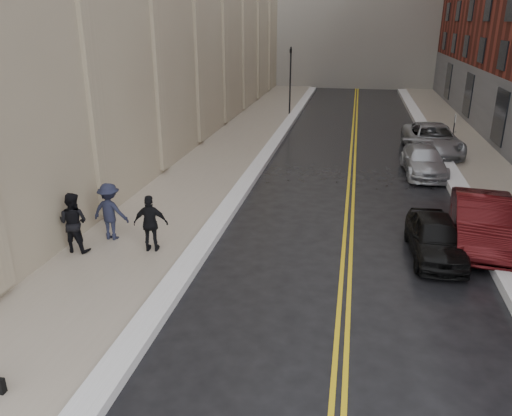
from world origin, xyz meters
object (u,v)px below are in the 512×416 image
at_px(car_maroon, 481,221).
at_px(pedestrian_b, 110,211).
at_px(car_black, 435,237).
at_px(pedestrian_c, 151,223).
at_px(car_silver_near, 424,161).
at_px(pedestrian_a, 73,222).
at_px(car_silver_far, 432,139).

relative_size(car_maroon, pedestrian_b, 2.56).
xyz_separation_m(car_black, car_maroon, (1.60, 1.27, 0.16)).
bearing_deg(pedestrian_c, car_black, -179.21).
xyz_separation_m(car_silver_near, pedestrian_a, (-11.90, -11.56, 0.46)).
height_order(car_black, pedestrian_a, pedestrian_a).
height_order(car_maroon, car_silver_near, car_maroon).
height_order(car_maroon, car_silver_far, car_silver_far).
bearing_deg(pedestrian_b, pedestrian_c, 165.08).
bearing_deg(car_silver_far, car_maroon, -93.68).
distance_m(car_black, car_maroon, 2.05).
distance_m(pedestrian_a, pedestrian_b, 1.31).
bearing_deg(pedestrian_a, car_black, -167.17).
relative_size(car_maroon, car_silver_near, 1.09).
distance_m(car_silver_near, car_silver_far, 4.32).
height_order(pedestrian_a, pedestrian_c, pedestrian_a).
xyz_separation_m(pedestrian_a, pedestrian_b, (0.69, 1.11, -0.00)).
distance_m(car_silver_near, pedestrian_c, 14.60).
bearing_deg(car_black, pedestrian_a, -171.78).
bearing_deg(pedestrian_b, car_silver_near, -131.74).
distance_m(car_silver_near, pedestrian_a, 16.59).
relative_size(car_silver_near, pedestrian_b, 2.35).
xyz_separation_m(car_silver_far, pedestrian_a, (-12.81, -15.77, 0.30)).
distance_m(car_black, car_silver_near, 9.49).
distance_m(car_silver_near, pedestrian_b, 15.33).
height_order(car_silver_far, pedestrian_b, pedestrian_b).
relative_size(car_black, car_silver_far, 0.66).
distance_m(car_maroon, car_silver_far, 12.41).
xyz_separation_m(car_maroon, pedestrian_b, (-12.12, -2.25, 0.30)).
relative_size(car_maroon, pedestrian_a, 2.56).
bearing_deg(car_maroon, pedestrian_b, -162.82).
bearing_deg(car_silver_far, pedestrian_c, -128.00).
bearing_deg(car_black, pedestrian_c, -172.05).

